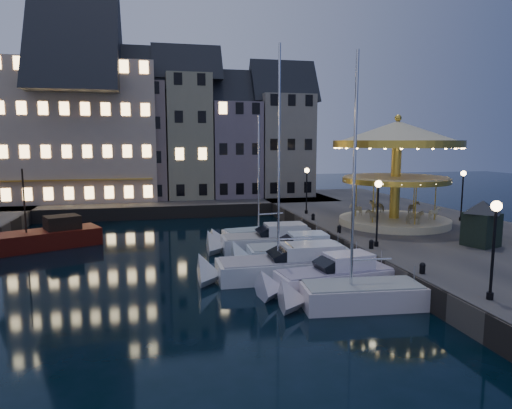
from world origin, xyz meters
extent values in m
plane|color=black|center=(0.00, 0.00, 0.00)|extent=(160.00, 160.00, 0.00)
cube|color=#474442|center=(14.00, 6.00, 0.65)|extent=(16.00, 56.00, 1.30)
cube|color=#474442|center=(-8.00, 28.00, 0.65)|extent=(44.00, 12.00, 1.30)
cube|color=#47423A|center=(6.00, 6.00, 0.65)|extent=(0.15, 44.00, 1.30)
cube|color=#47423A|center=(-6.00, 22.00, 0.65)|extent=(48.00, 0.15, 1.30)
cylinder|color=black|center=(7.20, -9.00, 1.45)|extent=(0.28, 0.28, 0.30)
cylinder|color=black|center=(7.20, -9.00, 3.20)|extent=(0.12, 0.12, 3.80)
sphere|color=#FFD18C|center=(7.20, -9.00, 5.25)|extent=(0.44, 0.44, 0.44)
cylinder|color=black|center=(7.20, 1.00, 1.45)|extent=(0.28, 0.28, 0.30)
cylinder|color=black|center=(7.20, 1.00, 3.20)|extent=(0.12, 0.12, 3.80)
sphere|color=#FFD18C|center=(7.20, 1.00, 5.25)|extent=(0.44, 0.44, 0.44)
cylinder|color=black|center=(7.20, 14.50, 1.45)|extent=(0.28, 0.28, 0.30)
cylinder|color=black|center=(7.20, 14.50, 3.20)|extent=(0.12, 0.12, 3.80)
sphere|color=#FFD18C|center=(7.20, 14.50, 5.25)|extent=(0.44, 0.44, 0.44)
cylinder|color=black|center=(18.50, 8.00, 1.45)|extent=(0.28, 0.28, 0.30)
cylinder|color=black|center=(18.50, 8.00, 3.20)|extent=(0.12, 0.12, 3.80)
sphere|color=#FFD18C|center=(18.50, 8.00, 5.25)|extent=(0.44, 0.44, 0.44)
cylinder|color=black|center=(6.60, -5.00, 1.50)|extent=(0.28, 0.28, 0.40)
sphere|color=black|center=(6.60, -5.00, 1.72)|extent=(0.30, 0.30, 0.30)
cylinder|color=black|center=(6.60, 0.50, 1.50)|extent=(0.28, 0.28, 0.40)
sphere|color=black|center=(6.60, 0.50, 1.72)|extent=(0.30, 0.30, 0.30)
cylinder|color=black|center=(6.60, 5.50, 1.50)|extent=(0.28, 0.28, 0.40)
sphere|color=black|center=(6.60, 5.50, 1.72)|extent=(0.30, 0.30, 0.30)
cylinder|color=black|center=(6.60, 11.00, 1.50)|extent=(0.28, 0.28, 0.40)
sphere|color=black|center=(6.60, 11.00, 1.72)|extent=(0.30, 0.30, 0.30)
cube|color=gray|center=(-19.50, 30.00, 6.80)|extent=(5.00, 8.00, 11.00)
cube|color=slate|center=(-14.05, 30.00, 7.30)|extent=(5.60, 8.00, 12.00)
cube|color=slate|center=(-8.00, 30.00, 7.80)|extent=(6.20, 8.00, 13.00)
cube|color=gray|center=(-2.25, 30.00, 8.30)|extent=(5.00, 8.00, 14.00)
cube|color=slate|center=(3.20, 30.00, 6.80)|extent=(5.60, 8.00, 11.00)
cube|color=gray|center=(9.25, 30.00, 7.30)|extent=(6.20, 8.00, 12.00)
cube|color=#CBB298|center=(-14.00, 30.00, 8.80)|extent=(16.00, 9.00, 15.00)
cube|color=silver|center=(3.16, -5.45, 0.45)|extent=(5.92, 2.73, 1.30)
cube|color=gray|center=(3.16, -5.45, 1.12)|extent=(5.62, 2.52, 0.10)
cylinder|color=silver|center=(2.58, -5.39, 6.13)|extent=(0.14, 0.14, 10.05)
cube|color=silver|center=(2.86, -2.86, 0.45)|extent=(6.55, 2.86, 1.30)
cube|color=gray|center=(2.86, -2.86, 1.12)|extent=(6.21, 2.65, 0.10)
cube|color=silver|center=(3.62, -2.77, 1.55)|extent=(2.58, 1.86, 0.80)
cube|color=black|center=(2.36, -2.92, 1.45)|extent=(1.26, 1.60, 0.90)
cube|color=silver|center=(1.34, -0.16, 0.45)|extent=(8.79, 2.63, 1.30)
cube|color=gray|center=(1.34, -0.16, 1.12)|extent=(8.35, 2.42, 0.10)
cube|color=silver|center=(2.40, -0.16, 1.55)|extent=(3.35, 1.96, 0.80)
cube|color=black|center=(0.64, -0.15, 1.45)|extent=(1.44, 1.82, 1.05)
cylinder|color=silver|center=(0.47, -0.15, 7.01)|extent=(0.14, 0.14, 11.82)
cube|color=silver|center=(2.54, 2.87, 0.45)|extent=(6.37, 2.68, 1.30)
cube|color=gray|center=(2.54, 2.87, 1.12)|extent=(6.05, 2.48, 0.10)
cube|color=silver|center=(3.29, 2.84, 1.55)|extent=(2.46, 1.91, 0.80)
cube|color=black|center=(2.03, 2.89, 1.45)|extent=(1.16, 1.73, 0.90)
cube|color=silver|center=(1.93, 6.50, 0.45)|extent=(7.43, 2.62, 1.30)
cube|color=gray|center=(1.93, 6.50, 1.12)|extent=(7.05, 2.42, 0.10)
cube|color=silver|center=(2.82, 6.48, 1.55)|extent=(2.84, 1.91, 0.80)
cube|color=black|center=(1.34, 6.52, 1.45)|extent=(1.27, 1.75, 0.97)
cube|color=silver|center=(2.10, 9.10, 0.45)|extent=(6.96, 2.90, 1.30)
cube|color=gray|center=(2.10, 9.10, 1.12)|extent=(6.60, 2.69, 0.10)
cylinder|color=silver|center=(1.43, 9.01, 5.64)|extent=(0.14, 0.14, 9.08)
cube|color=#571109|center=(-14.59, 10.97, 0.55)|extent=(8.53, 5.88, 1.50)
cube|color=black|center=(-13.22, 11.58, 1.75)|extent=(2.96, 2.75, 1.08)
cylinder|color=black|center=(-15.50, 10.55, 3.50)|extent=(0.12, 0.12, 4.86)
cylinder|color=beige|center=(12.16, 7.65, 1.57)|extent=(8.55, 8.55, 0.53)
cylinder|color=gold|center=(12.16, 7.65, 5.15)|extent=(0.75, 0.75, 6.63)
cylinder|color=beige|center=(12.16, 7.65, 5.04)|extent=(7.91, 7.91, 0.19)
cylinder|color=gold|center=(12.16, 7.65, 4.85)|extent=(8.21, 8.21, 0.37)
cone|color=beige|center=(12.16, 7.65, 8.57)|extent=(9.84, 9.84, 1.71)
cylinder|color=gold|center=(12.16, 7.65, 7.66)|extent=(9.84, 9.84, 0.53)
sphere|color=gold|center=(12.16, 7.65, 9.64)|extent=(0.53, 0.53, 0.53)
imported|color=beige|center=(15.02, 8.53, 2.37)|extent=(1.78, 1.29, 1.07)
cube|color=black|center=(13.68, -0.35, 2.35)|extent=(2.23, 2.23, 2.11)
pyramid|color=black|center=(13.68, -0.35, 4.20)|extent=(2.81, 2.81, 0.79)
camera|label=1|loc=(-6.41, -24.74, 7.86)|focal=32.00mm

